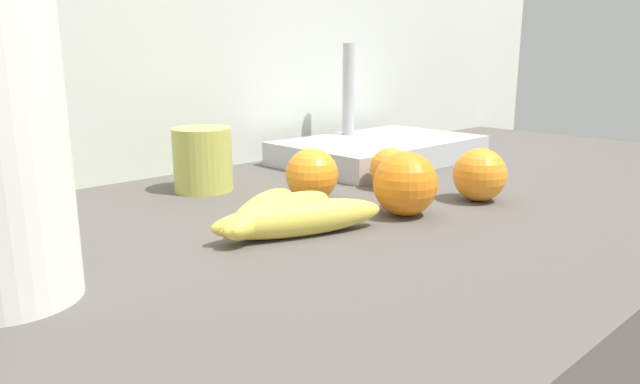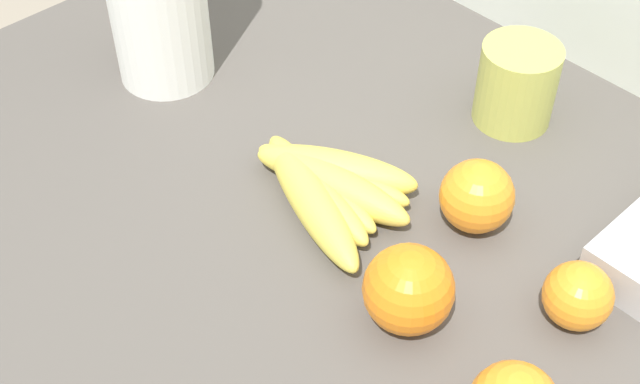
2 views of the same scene
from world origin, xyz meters
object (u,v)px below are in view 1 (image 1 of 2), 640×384
orange_back_right (480,175)px  orange_far_right (405,184)px  mug (203,160)px  sink_basin (379,149)px  banana_bunch (282,216)px  orange_back_left (390,168)px  orange_center (312,175)px

orange_back_right → orange_far_right: orange_far_right is taller
orange_back_right → orange_far_right: 0.14m
mug → orange_far_right: bearing=-69.6°
sink_basin → orange_back_right: bearing=-113.9°
sink_basin → mug: size_ratio=4.00×
mug → sink_basin: bearing=-3.4°
banana_bunch → mug: mug is taller
orange_back_right → orange_back_left: 0.14m
orange_far_right → orange_center: size_ratio=1.11×
sink_basin → banana_bunch: bearing=-152.6°
orange_far_right → orange_center: 0.14m
mug → orange_back_right: bearing=-52.6°
banana_bunch → orange_center: (0.13, 0.09, 0.02)m
banana_bunch → orange_far_right: size_ratio=2.52×
orange_back_left → orange_center: bearing=168.8°
orange_center → orange_far_right: bearing=-75.9°
orange_far_right → sink_basin: (0.27, 0.28, -0.02)m
orange_far_right → mug: size_ratio=0.87×
mug → orange_back_left: bearing=-41.1°
orange_back_left → orange_center: size_ratio=0.85×
banana_bunch → orange_center: bearing=34.0°
orange_back_right → orange_back_left: size_ratio=1.18×
orange_center → mug: size_ratio=0.78×
orange_back_left → mug: size_ratio=0.67×
sink_basin → orange_back_left: bearing=-135.0°
orange_back_right → sink_basin: 0.33m
orange_far_right → orange_center: (-0.04, 0.14, -0.00)m
orange_far_right → orange_back_left: bearing=46.7°
orange_back_right → orange_center: bearing=136.4°
orange_center → mug: (-0.08, 0.16, 0.01)m
banana_bunch → orange_back_left: bearing=12.3°
orange_back_right → sink_basin: size_ratio=0.20×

